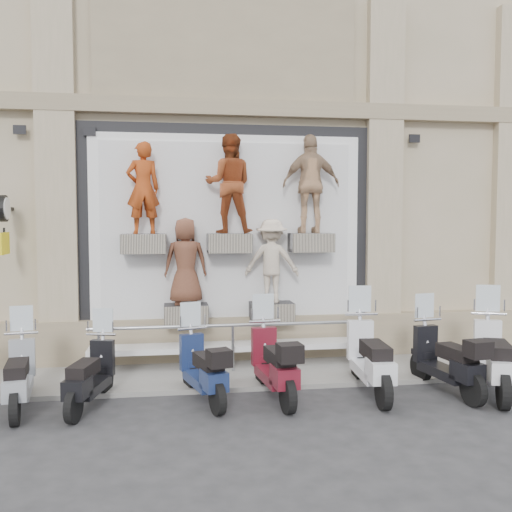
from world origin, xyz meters
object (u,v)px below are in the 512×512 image
at_px(scooter_h, 446,346).
at_px(scooter_d, 90,361).
at_px(scooter_e, 202,355).
at_px(scooter_f, 274,349).
at_px(guard_rail, 233,350).
at_px(scooter_c, 19,361).
at_px(clock_sign_bracket, 4,217).
at_px(scooter_g, 370,343).
at_px(scooter_i, 495,342).

bearing_deg(scooter_h, scooter_d, 170.66).
bearing_deg(scooter_e, scooter_f, -16.85).
relative_size(guard_rail, scooter_f, 2.65).
relative_size(guard_rail, scooter_e, 2.84).
xyz_separation_m(scooter_c, scooter_e, (2.65, 0.00, 0.00)).
distance_m(guard_rail, scooter_d, 2.67).
xyz_separation_m(clock_sign_bracket, scooter_d, (1.65, -1.89, -2.11)).
relative_size(scooter_d, scooter_f, 0.90).
bearing_deg(scooter_f, scooter_e, 172.41).
height_order(scooter_d, scooter_h, scooter_h).
xyz_separation_m(guard_rail, scooter_d, (-2.25, -1.42, 0.23)).
height_order(scooter_g, scooter_i, scooter_i).
relative_size(scooter_g, scooter_h, 1.08).
height_order(scooter_e, scooter_g, scooter_g).
height_order(scooter_c, scooter_f, scooter_f).
height_order(guard_rail, clock_sign_bracket, clock_sign_bracket).
bearing_deg(scooter_e, guard_rail, 50.40).
relative_size(clock_sign_bracket, scooter_h, 0.54).
bearing_deg(scooter_d, scooter_e, 15.33).
height_order(guard_rail, scooter_f, scooter_f).
distance_m(scooter_c, scooter_h, 6.49).
relative_size(scooter_c, scooter_g, 0.88).
bearing_deg(scooter_e, scooter_d, 166.48).
height_order(scooter_d, scooter_f, scooter_f).
xyz_separation_m(scooter_f, scooter_i, (3.47, -0.31, 0.06)).
distance_m(clock_sign_bracket, scooter_e, 4.30).
xyz_separation_m(guard_rail, scooter_e, (-0.61, -1.36, 0.26)).
height_order(scooter_e, scooter_f, scooter_f).
relative_size(scooter_f, scooter_i, 0.93).
height_order(scooter_c, scooter_d, scooter_c).
bearing_deg(scooter_e, clock_sign_bracket, 135.46).
xyz_separation_m(scooter_f, scooter_g, (1.54, -0.00, 0.05)).
xyz_separation_m(scooter_d, scooter_h, (5.49, -0.10, 0.07)).
relative_size(scooter_c, scooter_h, 0.95).
bearing_deg(scooter_g, scooter_c, -175.95).
bearing_deg(scooter_c, scooter_d, -11.52).
bearing_deg(scooter_e, scooter_g, -16.12).
relative_size(guard_rail, clock_sign_bracket, 4.96).
bearing_deg(scooter_h, scooter_i, -22.03).
distance_m(scooter_e, scooter_g, 2.64).
bearing_deg(guard_rail, clock_sign_bracket, 173.16).
distance_m(clock_sign_bracket, scooter_g, 6.52).
bearing_deg(scooter_h, clock_sign_bracket, 156.15).
distance_m(clock_sign_bracket, scooter_f, 5.17).
height_order(scooter_d, scooter_g, scooter_g).
xyz_separation_m(guard_rail, scooter_f, (0.48, -1.39, 0.31)).
bearing_deg(scooter_f, scooter_i, -11.20).
distance_m(scooter_c, scooter_g, 5.28).
xyz_separation_m(clock_sign_bracket, scooter_i, (7.86, -2.16, -1.97)).
bearing_deg(scooter_i, scooter_g, -167.84).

